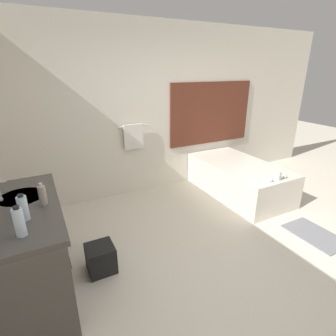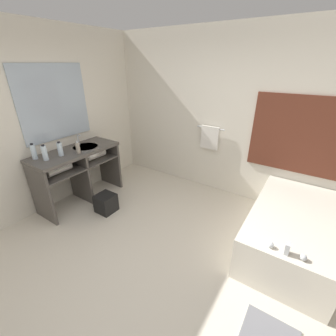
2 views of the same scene
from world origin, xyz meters
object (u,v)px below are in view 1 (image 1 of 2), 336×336
water_bottle_3 (23,208)px  waste_bin (101,258)px  bathtub (239,177)px  soap_dispenser (42,195)px  water_bottle_1 (19,222)px

water_bottle_3 → waste_bin: (0.57, 0.23, -0.86)m
bathtub → soap_dispenser: size_ratio=8.75×
bathtub → soap_dispenser: bearing=-165.0°
water_bottle_1 → waste_bin: (0.59, 0.45, -0.87)m
soap_dispenser → waste_bin: size_ratio=0.68×
bathtub → water_bottle_3: water_bottle_3 is taller
water_bottle_3 → soap_dispenser: size_ratio=1.09×
water_bottle_1 → bathtub: bearing=21.2°
bathtub → waste_bin: bathtub is taller
water_bottle_3 → soap_dispenser: (0.14, 0.20, -0.01)m
waste_bin → water_bottle_1: bearing=-142.6°
water_bottle_3 → bathtub: bearing=17.7°
bathtub → water_bottle_1: (-3.12, -1.21, 0.72)m
bathtub → water_bottle_3: 3.33m
water_bottle_3 → waste_bin: size_ratio=0.74×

